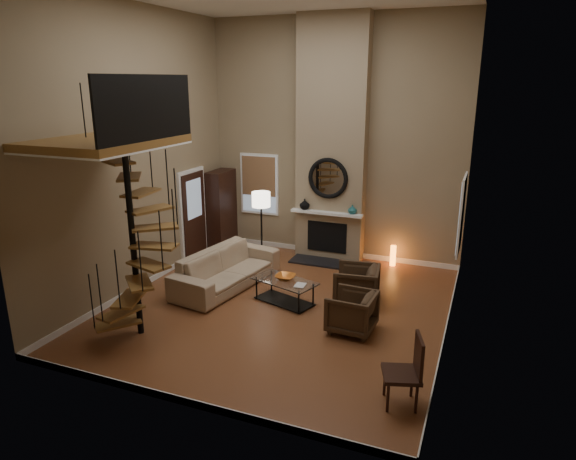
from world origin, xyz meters
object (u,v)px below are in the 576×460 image
at_px(hutch, 221,210).
at_px(armchair_far, 356,313).
at_px(coffee_table, 284,288).
at_px(sofa, 226,268).
at_px(side_chair, 408,369).
at_px(floor_lamp, 261,205).
at_px(accent_lamp, 393,256).
at_px(armchair_near, 361,285).

xyz_separation_m(hutch, armchair_far, (4.32, -3.23, -0.60)).
height_order(armchair_far, coffee_table, armchair_far).
height_order(sofa, side_chair, side_chair).
bearing_deg(floor_lamp, accent_lamp, 20.59).
bearing_deg(coffee_table, armchair_far, -22.74).
distance_m(hutch, coffee_table, 3.84).
xyz_separation_m(armchair_far, accent_lamp, (-0.01, 3.41, -0.10)).
xyz_separation_m(floor_lamp, side_chair, (3.95, -4.06, -0.89)).
bearing_deg(hutch, accent_lamp, 2.33).
bearing_deg(hutch, sofa, -59.29).
bearing_deg(coffee_table, accent_lamp, 60.60).
distance_m(hutch, side_chair, 7.37).
bearing_deg(side_chair, floor_lamp, 134.19).
xyz_separation_m(coffee_table, accent_lamp, (1.55, 2.76, -0.03)).
bearing_deg(floor_lamp, side_chair, -45.81).
relative_size(coffee_table, side_chair, 1.37).
distance_m(armchair_near, floor_lamp, 3.05).
bearing_deg(accent_lamp, coffee_table, -119.40).
xyz_separation_m(sofa, armchair_near, (2.76, 0.22, -0.04)).
height_order(hutch, armchair_near, hutch).
height_order(hutch, floor_lamp, hutch).
distance_m(hutch, floor_lamp, 1.81).
bearing_deg(sofa, floor_lamp, 2.72).
height_order(sofa, coffee_table, sofa).
distance_m(hutch, armchair_near, 4.64).
bearing_deg(armchair_near, floor_lamp, -122.12).
bearing_deg(armchair_far, hutch, -124.03).
relative_size(armchair_far, floor_lamp, 0.45).
bearing_deg(accent_lamp, armchair_far, -89.89).
xyz_separation_m(hutch, accent_lamp, (4.32, 0.18, -0.70)).
distance_m(sofa, coffee_table, 1.44).
xyz_separation_m(accent_lamp, side_chair, (1.14, -5.11, 0.28)).
relative_size(armchair_near, floor_lamp, 0.48).
distance_m(armchair_far, accent_lamp, 3.41).
xyz_separation_m(armchair_far, coffee_table, (-1.56, 0.65, -0.07)).
height_order(accent_lamp, side_chair, side_chair).
distance_m(hutch, sofa, 2.71).
bearing_deg(armchair_far, accent_lamp, -177.12).
distance_m(armchair_near, armchair_far, 1.19).
distance_m(armchair_far, side_chair, 2.05).
bearing_deg(sofa, coffee_table, -92.92).
bearing_deg(sofa, hutch, 39.74).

